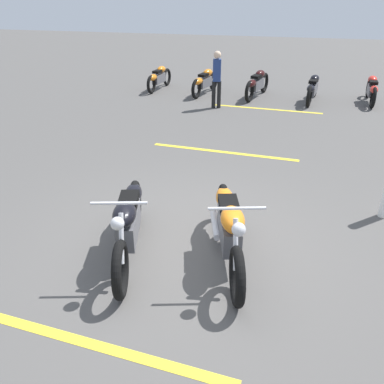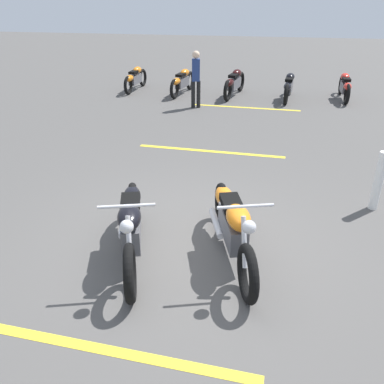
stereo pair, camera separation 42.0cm
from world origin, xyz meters
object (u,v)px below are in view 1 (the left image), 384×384
at_px(motorcycle_row_far_right, 159,78).
at_px(motorcycle_dark_foreground, 129,221).
at_px(motorcycle_row_far_left, 372,89).
at_px(motorcycle_row_right, 205,81).
at_px(motorcycle_row_left, 313,88).
at_px(motorcycle_row_center, 257,84).
at_px(bystander_near_row, 217,77).
at_px(motorcycle_bright_foreground, 229,226).

bearing_deg(motorcycle_row_far_right, motorcycle_dark_foreground, -159.32).
bearing_deg(motorcycle_row_far_left, motorcycle_row_right, 93.95).
bearing_deg(motorcycle_row_left, motorcycle_row_far_left, -71.32).
relative_size(motorcycle_row_right, motorcycle_row_far_right, 1.02).
relative_size(motorcycle_dark_foreground, motorcycle_row_left, 1.02).
relative_size(motorcycle_row_center, motorcycle_row_far_right, 1.07).
bearing_deg(motorcycle_row_right, motorcycle_row_far_right, 89.76).
height_order(motorcycle_row_left, bystander_near_row, bystander_near_row).
relative_size(motorcycle_row_left, motorcycle_row_right, 1.01).
distance_m(motorcycle_row_right, bystander_near_row, 1.86).
bearing_deg(motorcycle_row_left, motorcycle_row_center, 91.66).
distance_m(motorcycle_bright_foreground, motorcycle_row_left, 8.88).
bearing_deg(motorcycle_row_center, motorcycle_dark_foreground, -171.99).
bearing_deg(motorcycle_row_left, motorcycle_row_right, 94.36).
distance_m(motorcycle_dark_foreground, motorcycle_row_left, 9.33).
bearing_deg(bystander_near_row, motorcycle_row_far_left, -77.91).
distance_m(motorcycle_row_right, motorcycle_row_far_right, 1.76).
height_order(motorcycle_bright_foreground, motorcycle_row_center, motorcycle_bright_foreground).
bearing_deg(motorcycle_row_right, bystander_near_row, -145.67).
relative_size(motorcycle_row_far_left, motorcycle_row_far_right, 1.02).
bearing_deg(bystander_near_row, motorcycle_bright_foreground, -176.67).
height_order(motorcycle_row_left, motorcycle_row_right, motorcycle_row_left).
relative_size(motorcycle_bright_foreground, motorcycle_row_right, 1.02).
bearing_deg(bystander_near_row, motorcycle_row_right, 14.82).
bearing_deg(motorcycle_dark_foreground, motorcycle_row_right, 171.17).
xyz_separation_m(motorcycle_bright_foreground, bystander_near_row, (7.32, 1.91, 0.44)).
height_order(motorcycle_dark_foreground, motorcycle_row_left, motorcycle_dark_foreground).
distance_m(motorcycle_row_far_left, motorcycle_row_right, 5.27).
bearing_deg(motorcycle_dark_foreground, motorcycle_row_far_right, -179.12).
distance_m(motorcycle_row_far_left, motorcycle_row_center, 3.52).
distance_m(motorcycle_row_far_left, motorcycle_row_left, 1.80).
distance_m(motorcycle_row_center, motorcycle_row_right, 1.75).
distance_m(motorcycle_dark_foreground, motorcycle_row_far_right, 9.97).
relative_size(motorcycle_row_far_left, motorcycle_row_center, 0.95).
height_order(motorcycle_dark_foreground, motorcycle_row_far_right, motorcycle_dark_foreground).
height_order(motorcycle_row_far_left, bystander_near_row, bystander_near_row).
distance_m(motorcycle_bright_foreground, motorcycle_dark_foreground, 1.28).
bearing_deg(motorcycle_row_far_left, motorcycle_row_left, 103.42).
relative_size(motorcycle_bright_foreground, bystander_near_row, 1.33).
relative_size(motorcycle_row_far_left, motorcycle_row_right, 1.00).
xyz_separation_m(motorcycle_row_left, motorcycle_row_far_right, (0.34, 5.25, -0.01)).
bearing_deg(motorcycle_bright_foreground, bystander_near_row, 176.52).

